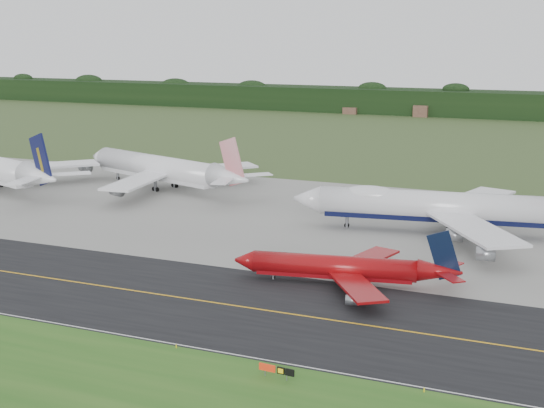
{
  "coord_description": "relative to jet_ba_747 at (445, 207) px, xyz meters",
  "views": [
    {
      "loc": [
        47.13,
        -97.48,
        38.3
      ],
      "look_at": [
        -2.55,
        22.0,
        9.27
      ],
      "focal_mm": 50.0,
      "sensor_mm": 36.0,
      "label": 1
    }
  ],
  "objects": [
    {
      "name": "jet_star_tail",
      "position": [
        -73.27,
        16.91,
        -0.2
      ],
      "size": [
        57.12,
        46.47,
        15.45
      ],
      "color": "white",
      "rests_on": "ground"
    },
    {
      "name": "jet_ba_747",
      "position": [
        0.0,
        0.0,
        0.0
      ],
      "size": [
        62.5,
        51.28,
        15.73
      ],
      "color": "silver",
      "rests_on": "ground"
    },
    {
      "name": "taxiway_sign",
      "position": [
        -6.18,
        -72.26,
        -4.31
      ],
      "size": [
        4.43,
        0.49,
        1.48
      ],
      "color": "slate",
      "rests_on": "ground"
    },
    {
      "name": "edge_marker_center",
      "position": [
        -20.97,
        -69.19,
        -5.1
      ],
      "size": [
        0.16,
        0.16,
        0.5
      ],
      "primitive_type": "cylinder",
      "color": "yellow",
      "rests_on": "ground"
    },
    {
      "name": "taxiway_centreline",
      "position": [
        -23.12,
        -52.69,
        -5.32
      ],
      "size": [
        400.0,
        0.4,
        0.0
      ],
      "primitive_type": "cube",
      "color": "gold",
      "rests_on": "taxiway"
    },
    {
      "name": "ground",
      "position": [
        -23.12,
        -48.69,
        -5.35
      ],
      "size": [
        600.0,
        600.0,
        0.0
      ],
      "primitive_type": "plane",
      "color": "#3D4D24",
      "rests_on": "ground"
    },
    {
      "name": "jet_red_737",
      "position": [
        -8.64,
        -37.28,
        -2.68
      ],
      "size": [
        35.71,
        28.77,
        9.66
      ],
      "color": "maroon",
      "rests_on": "ground"
    },
    {
      "name": "apron",
      "position": [
        -23.12,
        2.31,
        -5.35
      ],
      "size": [
        400.0,
        78.0,
        0.01
      ],
      "primitive_type": "cube",
      "color": "gray",
      "rests_on": "ground"
    },
    {
      "name": "taxiway_edge_line",
      "position": [
        -23.12,
        -68.19,
        -5.32
      ],
      "size": [
        400.0,
        0.25,
        0.0
      ],
      "primitive_type": "cube",
      "color": "silver",
      "rests_on": "taxiway"
    },
    {
      "name": "horizon_treeline",
      "position": [
        -23.12,
        225.08,
        0.12
      ],
      "size": [
        700.0,
        25.0,
        12.0
      ],
      "color": "black",
      "rests_on": "ground"
    },
    {
      "name": "grass_verge",
      "position": [
        -23.12,
        -83.69,
        -5.35
      ],
      "size": [
        400.0,
        30.0,
        0.01
      ],
      "primitive_type": "cube",
      "color": "#24581A",
      "rests_on": "ground"
    },
    {
      "name": "edge_marker_right",
      "position": [
        10.08,
        -69.19,
        -5.1
      ],
      "size": [
        0.16,
        0.16,
        0.5
      ],
      "primitive_type": "cylinder",
      "color": "yellow",
      "rests_on": "ground"
    },
    {
      "name": "taxiway",
      "position": [
        -23.12,
        -52.69,
        -5.34
      ],
      "size": [
        400.0,
        32.0,
        0.02
      ],
      "primitive_type": "cube",
      "color": "black",
      "rests_on": "ground"
    }
  ]
}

